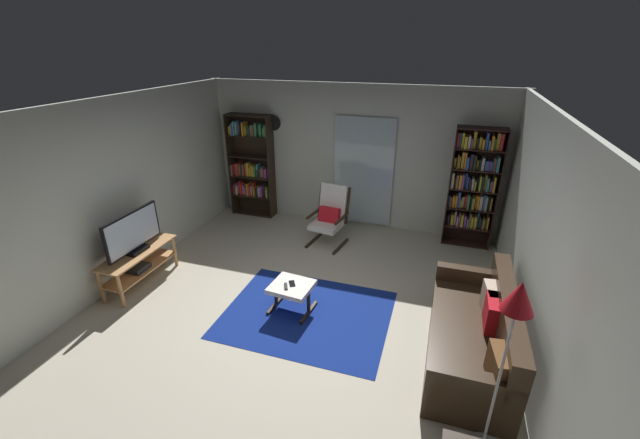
{
  "coord_description": "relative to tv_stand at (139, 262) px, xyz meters",
  "views": [
    {
      "loc": [
        1.63,
        -4.05,
        3.26
      ],
      "look_at": [
        0.12,
        0.61,
        1.04
      ],
      "focal_mm": 22.28,
      "sensor_mm": 36.0,
      "label": 1
    }
  ],
  "objects": [
    {
      "name": "lounge_armchair",
      "position": [
        2.24,
        2.1,
        0.19
      ],
      "size": [
        0.65,
        0.73,
        1.02
      ],
      "color": "black",
      "rests_on": "ground"
    },
    {
      "name": "glass_door_panel",
      "position": [
        2.61,
        2.99,
        0.71
      ],
      "size": [
        1.1,
        0.01,
        2.0
      ],
      "primitive_type": "cube",
      "color": "silver"
    },
    {
      "name": "ottoman",
      "position": [
        2.33,
        0.09,
        -0.03
      ],
      "size": [
        0.56,
        0.53,
        0.39
      ],
      "color": "white",
      "rests_on": "ground"
    },
    {
      "name": "ground_plane",
      "position": [
        2.37,
        0.16,
        -0.34
      ],
      "size": [
        7.02,
        7.02,
        0.0
      ],
      "primitive_type": "plane",
      "color": "#BBB39D"
    },
    {
      "name": "wall_clock",
      "position": [
        0.86,
        2.98,
        1.51
      ],
      "size": [
        0.29,
        0.03,
        0.29
      ],
      "color": "silver"
    },
    {
      "name": "bookshelf_near_tv",
      "position": [
        0.4,
        2.86,
        0.69
      ],
      "size": [
        0.87,
        0.3,
        2.0
      ],
      "color": "black",
      "rests_on": "ground"
    },
    {
      "name": "area_rug",
      "position": [
        2.55,
        0.05,
        -0.34
      ],
      "size": [
        2.11,
        1.67,
        0.01
      ],
      "primitive_type": "cube",
      "color": "navy",
      "rests_on": "ground"
    },
    {
      "name": "tv_remote",
      "position": [
        2.28,
        0.02,
        0.05
      ],
      "size": [
        0.1,
        0.15,
        0.02
      ],
      "primitive_type": "cube",
      "rotation": [
        0.0,
        0.0,
        0.45
      ],
      "color": "black",
      "rests_on": "ottoman"
    },
    {
      "name": "wall_back",
      "position": [
        2.37,
        3.06,
        0.96
      ],
      "size": [
        5.6,
        0.06,
        2.6
      ],
      "primitive_type": "cube",
      "color": "silver",
      "rests_on": "ground"
    },
    {
      "name": "cell_phone",
      "position": [
        2.33,
        0.11,
        0.05
      ],
      "size": [
        0.13,
        0.16,
        0.01
      ],
      "primitive_type": "cube",
      "rotation": [
        0.0,
        0.0,
        0.52
      ],
      "color": "black",
      "rests_on": "ottoman"
    },
    {
      "name": "floor_lamp_by_sofa",
      "position": [
        4.64,
        -1.2,
        1.1
      ],
      "size": [
        0.24,
        0.24,
        1.7
      ],
      "color": "#A5A5AD",
      "rests_on": "ground"
    },
    {
      "name": "wall_right",
      "position": [
        5.07,
        0.16,
        0.96
      ],
      "size": [
        0.06,
        6.0,
        2.6
      ],
      "primitive_type": "cube",
      "color": "silver",
      "rests_on": "ground"
    },
    {
      "name": "leather_sofa",
      "position": [
        4.57,
        -0.1,
        -0.03
      ],
      "size": [
        0.84,
        2.0,
        0.84
      ],
      "color": "#322316",
      "rests_on": "ground"
    },
    {
      "name": "wall_left",
      "position": [
        -0.33,
        0.16,
        0.96
      ],
      "size": [
        0.06,
        6.0,
        2.6
      ],
      "primitive_type": "cube",
      "color": "silver",
      "rests_on": "ground"
    },
    {
      "name": "bookshelf_near_sofa",
      "position": [
        4.5,
        2.78,
        0.74
      ],
      "size": [
        0.77,
        0.3,
        2.03
      ],
      "color": "#301D19",
      "rests_on": "ground"
    },
    {
      "name": "tv_stand",
      "position": [
        0.0,
        0.0,
        0.0
      ],
      "size": [
        0.43,
        1.23,
        0.52
      ],
      "color": "tan",
      "rests_on": "ground"
    },
    {
      "name": "television",
      "position": [
        0.0,
        0.01,
        0.47
      ],
      "size": [
        0.2,
        1.0,
        0.6
      ],
      "color": "black",
      "rests_on": "tv_stand"
    }
  ]
}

